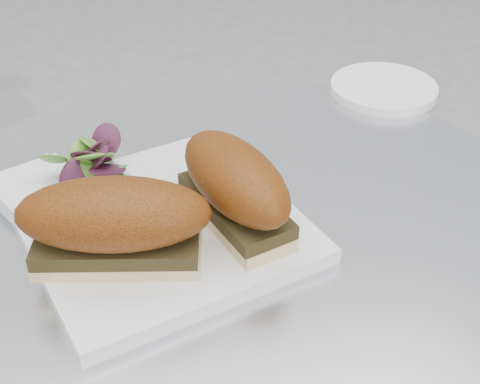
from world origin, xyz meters
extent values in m
cylinder|color=silver|center=(0.00, 0.00, 0.72)|extent=(0.70, 0.70, 0.02)
cube|color=white|center=(-0.06, 0.03, 0.74)|extent=(0.29, 0.29, 0.02)
cube|color=tan|center=(-0.11, -0.01, 0.75)|extent=(0.15, 0.10, 0.01)
cube|color=black|center=(-0.11, -0.01, 0.77)|extent=(0.15, 0.10, 0.01)
ellipsoid|color=#6C370A|center=(-0.11, -0.01, 0.80)|extent=(0.18, 0.12, 0.06)
cube|color=tan|center=(0.01, 0.01, 0.75)|extent=(0.08, 0.14, 0.01)
cube|color=black|center=(0.01, 0.01, 0.77)|extent=(0.08, 0.14, 0.01)
ellipsoid|color=#6C370A|center=(0.01, 0.01, 0.80)|extent=(0.10, 0.16, 0.06)
cylinder|color=white|center=(0.28, 0.24, 0.74)|extent=(0.14, 0.14, 0.01)
camera|label=1|loc=(-0.13, -0.47, 1.14)|focal=50.00mm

